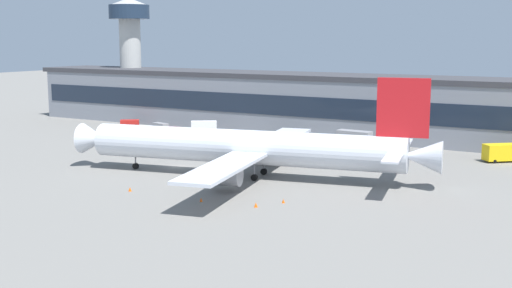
% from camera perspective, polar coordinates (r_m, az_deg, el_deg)
% --- Properties ---
extents(ground_plane, '(600.00, 600.00, 0.00)m').
position_cam_1_polar(ground_plane, '(119.33, -6.86, -2.00)').
color(ground_plane, slate).
extents(terminal_building, '(162.28, 17.52, 14.45)m').
position_cam_1_polar(terminal_building, '(161.71, 4.14, 3.57)').
color(terminal_building, gray).
rests_on(terminal_building, ground_plane).
extents(airliner, '(62.77, 54.05, 17.05)m').
position_cam_1_polar(airliner, '(109.15, -0.60, -0.28)').
color(airliner, silver).
rests_on(airliner, ground_plane).
extents(control_tower, '(11.65, 11.65, 34.42)m').
position_cam_1_polar(control_tower, '(196.20, -10.87, 8.54)').
color(control_tower, '#B7B7B2').
rests_on(control_tower, ground_plane).
extents(belt_loader, '(6.58, 4.82, 1.95)m').
position_cam_1_polar(belt_loader, '(148.55, 1.33, 0.73)').
color(belt_loader, black).
rests_on(belt_loader, ground_plane).
extents(catering_truck, '(7.36, 3.09, 4.15)m').
position_cam_1_polar(catering_truck, '(136.79, 8.58, 0.37)').
color(catering_truck, gray).
rests_on(catering_truck, ground_plane).
extents(baggage_tug, '(3.90, 2.64, 1.85)m').
position_cam_1_polar(baggage_tug, '(159.18, -7.14, 1.20)').
color(baggage_tug, red).
rests_on(baggage_tug, ground_plane).
extents(pushback_tractor, '(5.39, 4.99, 1.75)m').
position_cam_1_polar(pushback_tractor, '(175.46, -10.87, 1.84)').
color(pushback_tractor, red).
rests_on(pushback_tractor, ground_plane).
extents(stair_truck, '(6.30, 5.38, 3.55)m').
position_cam_1_polar(stair_truck, '(156.19, -4.59, 1.42)').
color(stair_truck, white).
rests_on(stair_truck, ground_plane).
extents(fuel_truck, '(8.20, 7.59, 3.35)m').
position_cam_1_polar(fuel_truck, '(131.89, 20.81, -0.64)').
color(fuel_truck, yellow).
rests_on(fuel_truck, ground_plane).
extents(follow_me_car, '(4.73, 2.93, 1.85)m').
position_cam_1_polar(follow_me_car, '(167.22, -8.31, 1.56)').
color(follow_me_car, gray).
rests_on(follow_me_car, ground_plane).
extents(traffic_cone_0, '(0.53, 0.53, 0.66)m').
position_cam_1_polar(traffic_cone_0, '(90.68, -0.01, -5.30)').
color(traffic_cone_0, '#F2590C').
rests_on(traffic_cone_0, ground_plane).
extents(traffic_cone_1, '(0.44, 0.44, 0.56)m').
position_cam_1_polar(traffic_cone_1, '(94.05, -4.79, -4.84)').
color(traffic_cone_1, '#F2590C').
rests_on(traffic_cone_1, ground_plane).
extents(traffic_cone_2, '(0.46, 0.46, 0.57)m').
position_cam_1_polar(traffic_cone_2, '(93.03, 2.39, -4.97)').
color(traffic_cone_2, '#F2590C').
rests_on(traffic_cone_2, ground_plane).
extents(traffic_cone_3, '(0.52, 0.52, 0.65)m').
position_cam_1_polar(traffic_cone_3, '(101.74, -10.89, -3.87)').
color(traffic_cone_3, '#F2590C').
rests_on(traffic_cone_3, ground_plane).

